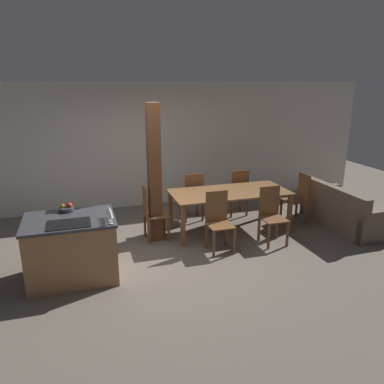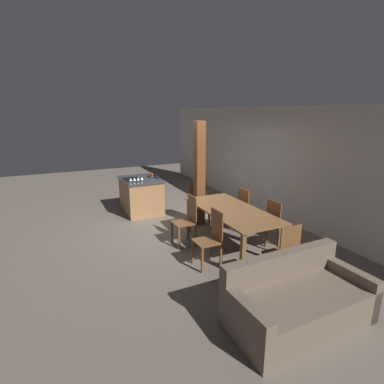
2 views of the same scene
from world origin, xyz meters
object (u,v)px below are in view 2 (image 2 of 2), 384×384
at_px(kitchen_island, 141,195).
at_px(timber_post, 199,174).
at_px(dining_chair_near_left, 187,219).
at_px(dining_chair_head_end, 198,202).
at_px(fruit_bowl, 152,175).
at_px(wine_glass_far, 138,179).
at_px(dining_chair_foot_end, 284,253).
at_px(couch, 297,302).
at_px(wine_glass_end, 142,179).
at_px(dining_chair_far_right, 277,224).
at_px(dining_chair_near_right, 211,238).
at_px(dining_table, 232,214).
at_px(dining_chair_far_left, 247,210).
at_px(wine_glass_middle, 134,179).
at_px(wine_glass_near, 131,180).

bearing_deg(kitchen_island, timber_post, 35.22).
bearing_deg(dining_chair_near_left, dining_chair_head_end, 143.65).
xyz_separation_m(fruit_bowl, wine_glass_far, (0.57, -0.53, 0.07)).
xyz_separation_m(dining_chair_near_left, dining_chair_foot_end, (1.95, 0.72, 0.00)).
bearing_deg(fruit_bowl, timber_post, 24.84).
bearing_deg(dining_chair_near_left, wine_glass_far, -165.12).
bearing_deg(couch, wine_glass_end, 97.47).
xyz_separation_m(wine_glass_far, dining_chair_far_right, (2.76, 1.91, -0.51)).
xyz_separation_m(wine_glass_far, dining_chair_near_right, (2.76, 0.47, -0.51)).
bearing_deg(dining_chair_foot_end, dining_chair_near_left, -69.79).
distance_m(dining_table, timber_post, 1.49).
bearing_deg(timber_post, dining_chair_far_left, 38.19).
height_order(dining_chair_far_left, dining_chair_head_end, same).
bearing_deg(couch, wine_glass_middle, 99.74).
height_order(dining_chair_near_left, timber_post, timber_post).
bearing_deg(wine_glass_end, dining_chair_near_left, 12.10).
relative_size(kitchen_island, couch, 0.67).
distance_m(wine_glass_end, dining_chair_foot_end, 3.92).
bearing_deg(couch, dining_chair_near_right, 97.98).
distance_m(fruit_bowl, dining_chair_near_right, 3.35).
relative_size(kitchen_island, dining_chair_far_right, 1.25).
distance_m(dining_chair_far_left, timber_post, 1.34).
bearing_deg(timber_post, dining_table, -0.17).
distance_m(wine_glass_near, dining_chair_far_right, 3.50).
height_order(dining_table, dining_chair_near_right, dining_chair_near_right).
bearing_deg(wine_glass_middle, wine_glass_end, 90.00).
bearing_deg(timber_post, dining_chair_near_right, -20.98).
xyz_separation_m(wine_glass_middle, wine_glass_end, (0.00, 0.18, 0.00)).
bearing_deg(dining_chair_near_left, timber_post, 141.50).
relative_size(wine_glass_middle, dining_chair_head_end, 0.15).
distance_m(wine_glass_end, dining_chair_near_right, 2.83).
bearing_deg(dining_table, dining_chair_near_left, -124.18).
relative_size(kitchen_island, dining_chair_near_right, 1.25).
height_order(wine_glass_near, couch, wine_glass_near).
bearing_deg(wine_glass_end, timber_post, 51.65).
xyz_separation_m(wine_glass_near, dining_table, (2.27, 1.37, -0.34)).
distance_m(wine_glass_far, dining_chair_near_left, 1.91).
bearing_deg(dining_chair_near_left, dining_chair_far_left, 90.00).
xyz_separation_m(dining_table, dining_chair_near_right, (0.49, -0.72, -0.17)).
relative_size(wine_glass_middle, dining_chair_near_left, 0.15).
bearing_deg(dining_chair_foot_end, wine_glass_near, -69.78).
distance_m(wine_glass_far, dining_chair_far_right, 3.39).
bearing_deg(dining_chair_far_left, dining_chair_near_right, 124.18).
height_order(wine_glass_near, dining_chair_near_left, wine_glass_near).
xyz_separation_m(dining_chair_near_left, couch, (2.72, 0.27, -0.23)).
bearing_deg(wine_glass_far, kitchen_island, 159.43).
bearing_deg(wine_glass_far, fruit_bowl, 136.89).
relative_size(wine_glass_near, dining_chair_foot_end, 0.15).
relative_size(dining_table, dining_chair_far_left, 2.20).
height_order(kitchen_island, dining_chair_far_left, dining_chair_far_left).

